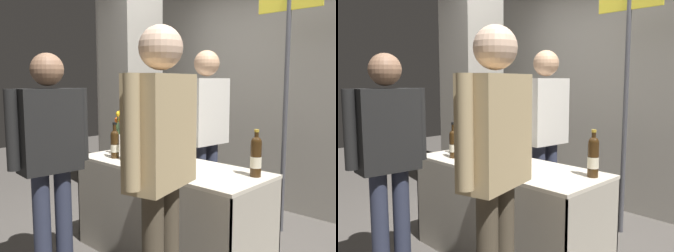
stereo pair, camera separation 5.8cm
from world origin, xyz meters
TOP-DOWN VIEW (x-y plane):
  - back_partition at (0.00, 1.76)m, footprint 6.65×0.12m
  - concrete_pillar at (-1.46, 0.88)m, footprint 0.55×0.55m
  - tasting_table at (0.00, 0.00)m, footprint 1.61×0.62m
  - featured_wine_bottle at (0.00, -0.00)m, footprint 0.07×0.07m
  - display_bottle_0 at (-0.48, -0.15)m, footprint 0.07×0.07m
  - display_bottle_1 at (-0.35, -0.14)m, footprint 0.07×0.07m
  - display_bottle_2 at (0.31, -0.13)m, footprint 0.08×0.08m
  - display_bottle_3 at (0.69, 0.14)m, footprint 0.08×0.08m
  - display_bottle_4 at (-0.25, 0.02)m, footprint 0.08×0.08m
  - wine_glass_near_vendor at (0.17, -0.20)m, footprint 0.07×0.07m
  - wine_glass_mid at (-0.54, 0.20)m, footprint 0.07×0.07m
  - flower_vase at (-0.56, -0.03)m, footprint 0.10×0.10m
  - vendor_presenter at (-0.13, 0.65)m, footprint 0.24×0.58m
  - taster_foreground_right at (0.57, -0.65)m, footprint 0.31×0.60m
  - taster_foreground_left at (-0.37, -0.79)m, footprint 0.25×0.58m
  - booth_signpost at (0.39, 1.16)m, footprint 0.61×0.04m

SIDE VIEW (x-z plane):
  - tasting_table at x=0.00m, z-range 0.14..0.93m
  - wine_glass_mid at x=-0.54m, z-range 0.82..0.96m
  - wine_glass_near_vendor at x=0.17m, z-range 0.82..0.97m
  - display_bottle_0 at x=-0.48m, z-range 0.76..1.06m
  - display_bottle_2 at x=0.31m, z-range 0.76..1.07m
  - display_bottle_4 at x=-0.25m, z-range 0.77..1.07m
  - flower_vase at x=-0.56m, z-range 0.72..1.12m
  - featured_wine_bottle at x=0.00m, z-range 0.76..1.08m
  - display_bottle_3 at x=0.69m, z-range 0.77..1.09m
  - display_bottle_1 at x=-0.35m, z-range 0.76..1.11m
  - taster_foreground_left at x=-0.37m, z-range 0.16..1.78m
  - vendor_presenter at x=-0.13m, z-range 0.18..1.89m
  - taster_foreground_right at x=0.57m, z-range 0.18..1.91m
  - booth_signpost at x=0.39m, z-range 0.26..2.51m
  - concrete_pillar at x=-1.46m, z-range 0.00..2.91m
  - back_partition at x=0.00m, z-range 0.00..3.18m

